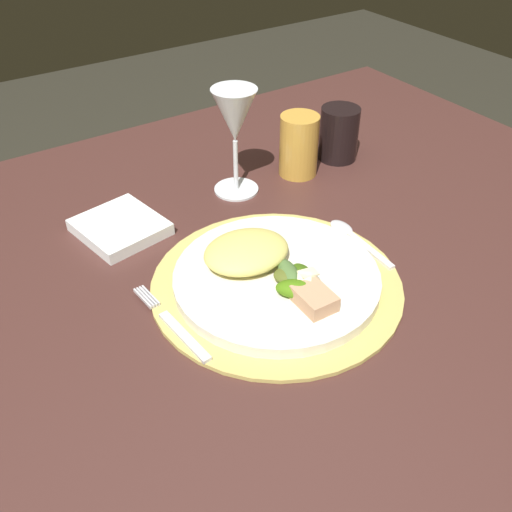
{
  "coord_description": "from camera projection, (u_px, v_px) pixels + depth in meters",
  "views": [
    {
      "loc": [
        -0.4,
        -0.56,
        1.25
      ],
      "look_at": [
        -0.04,
        -0.02,
        0.76
      ],
      "focal_mm": 40.83,
      "sensor_mm": 36.0,
      "label": 1
    }
  ],
  "objects": [
    {
      "name": "placemat",
      "position": [
        276.0,
        284.0,
        0.79
      ],
      "size": [
        0.34,
        0.34,
        0.01
      ],
      "primitive_type": "cylinder",
      "color": "tan",
      "rests_on": "dining_table"
    },
    {
      "name": "wine_glass",
      "position": [
        235.0,
        120.0,
        0.92
      ],
      "size": [
        0.08,
        0.08,
        0.18
      ],
      "color": "silver",
      "rests_on": "dining_table"
    },
    {
      "name": "amber_tumbler",
      "position": [
        299.0,
        145.0,
        1.01
      ],
      "size": [
        0.07,
        0.07,
        0.11
      ],
      "primitive_type": "cylinder",
      "color": "gold",
      "rests_on": "dining_table"
    },
    {
      "name": "fork",
      "position": [
        173.0,
        325.0,
        0.72
      ],
      "size": [
        0.03,
        0.17,
        0.0
      ],
      "color": "silver",
      "rests_on": "placemat"
    },
    {
      "name": "salad_greens",
      "position": [
        298.0,
        282.0,
        0.75
      ],
      "size": [
        0.07,
        0.1,
        0.02
      ],
      "color": "#467512",
      "rests_on": "dinner_plate"
    },
    {
      "name": "ground_plane",
      "position": [
        267.0,
        512.0,
        1.31
      ],
      "size": [
        6.0,
        6.0,
        0.0
      ],
      "primitive_type": "plane",
      "color": "#2A281E"
    },
    {
      "name": "pasta_serving",
      "position": [
        246.0,
        252.0,
        0.79
      ],
      "size": [
        0.13,
        0.11,
        0.03
      ],
      "primitive_type": "ellipsoid",
      "rotation": [
        0.0,
        0.0,
        3.05
      ],
      "color": "#DED068",
      "rests_on": "dinner_plate"
    },
    {
      "name": "dining_table",
      "position": [
        272.0,
        323.0,
        0.95
      ],
      "size": [
        1.29,
        1.01,
        0.74
      ],
      "color": "#442621",
      "rests_on": "ground"
    },
    {
      "name": "napkin",
      "position": [
        120.0,
        227.0,
        0.89
      ],
      "size": [
        0.13,
        0.14,
        0.02
      ],
      "primitive_type": "cube",
      "rotation": [
        0.0,
        0.0,
        0.17
      ],
      "color": "white",
      "rests_on": "dining_table"
    },
    {
      "name": "dark_tumbler",
      "position": [
        339.0,
        134.0,
        1.06
      ],
      "size": [
        0.07,
        0.07,
        0.1
      ],
      "primitive_type": "cylinder",
      "color": "black",
      "rests_on": "dining_table"
    },
    {
      "name": "spoon",
      "position": [
        351.0,
        235.0,
        0.87
      ],
      "size": [
        0.03,
        0.14,
        0.01
      ],
      "color": "silver",
      "rests_on": "placemat"
    },
    {
      "name": "bread_piece",
      "position": [
        314.0,
        299.0,
        0.72
      ],
      "size": [
        0.04,
        0.05,
        0.02
      ],
      "primitive_type": "cube",
      "rotation": [
        0.0,
        0.0,
        1.54
      ],
      "color": "tan",
      "rests_on": "dinner_plate"
    },
    {
      "name": "dinner_plate",
      "position": [
        277.0,
        278.0,
        0.79
      ],
      "size": [
        0.28,
        0.28,
        0.02
      ],
      "primitive_type": "cylinder",
      "color": "silver",
      "rests_on": "placemat"
    }
  ]
}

